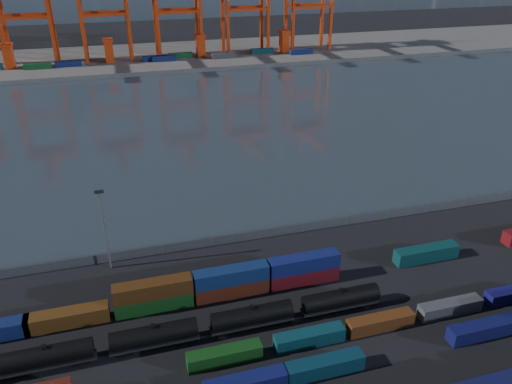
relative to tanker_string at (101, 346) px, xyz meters
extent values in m
plane|color=black|center=(31.80, -2.92, -2.11)|extent=(700.00, 700.00, 0.00)
plane|color=#2F3944|center=(31.80, 102.08, -2.10)|extent=(700.00, 700.00, 0.00)
cube|color=#514F4C|center=(31.80, 207.08, -1.11)|extent=(700.00, 70.00, 2.00)
cube|color=navy|center=(18.94, -12.20, -0.83)|extent=(11.79, 2.40, 2.55)
cube|color=#0D3245|center=(30.61, -12.20, -0.83)|extent=(11.79, 2.40, 2.55)
cube|color=#0F124D|center=(57.49, -12.20, -0.83)|extent=(11.79, 2.40, 2.55)
cube|color=#124714|center=(17.31, -6.17, -0.90)|extent=(11.19, 2.28, 2.42)
cube|color=#0D3D48|center=(30.71, -6.17, -0.90)|extent=(11.19, 2.28, 2.42)
cube|color=#633113|center=(42.87, -6.17, -0.90)|extent=(11.19, 2.28, 2.42)
cube|color=#494B4F|center=(55.78, -6.17, -0.90)|extent=(11.19, 2.28, 2.42)
cube|color=#5B3412|center=(-5.27, 8.68, -0.70)|extent=(13.03, 2.65, 2.82)
cube|color=#134A17|center=(8.58, 8.68, -0.70)|extent=(13.03, 2.65, 2.82)
cube|color=#512C10|center=(8.58, 8.68, 2.13)|extent=(13.03, 2.65, 2.82)
cube|color=#5D2212|center=(22.03, 8.68, -0.70)|extent=(13.03, 2.65, 2.82)
cube|color=navy|center=(22.03, 8.68, 2.13)|extent=(13.03, 2.65, 2.82)
cube|color=maroon|center=(35.43, 8.68, -0.70)|extent=(13.03, 2.65, 2.82)
cube|color=navy|center=(35.43, 8.68, 2.13)|extent=(13.03, 2.65, 2.82)
cube|color=#0C3E40|center=(60.93, 8.68, -0.70)|extent=(13.03, 2.65, 2.82)
cylinder|color=black|center=(-7.75, 0.00, 0.22)|extent=(13.18, 2.94, 2.94)
cylinder|color=black|center=(-7.75, 0.00, 1.84)|extent=(0.81, 0.81, 0.51)
cube|color=black|center=(-7.75, 0.00, -1.40)|extent=(13.69, 2.03, 0.41)
cube|color=black|center=(-12.31, 0.00, -1.81)|extent=(2.53, 1.82, 0.61)
cube|color=black|center=(-3.19, 0.00, -1.81)|extent=(2.53, 1.82, 0.61)
cylinder|color=black|center=(7.75, 0.00, 0.22)|extent=(13.18, 2.94, 2.94)
cylinder|color=black|center=(7.75, 0.00, 1.84)|extent=(0.81, 0.81, 0.51)
cube|color=black|center=(7.75, 0.00, -1.40)|extent=(13.69, 2.03, 0.41)
cube|color=black|center=(3.19, 0.00, -1.81)|extent=(2.53, 1.82, 0.61)
cube|color=black|center=(12.31, 0.00, -1.81)|extent=(2.53, 1.82, 0.61)
cylinder|color=black|center=(23.25, 0.00, 0.22)|extent=(13.18, 2.94, 2.94)
cylinder|color=black|center=(23.25, 0.00, 1.84)|extent=(0.81, 0.81, 0.51)
cube|color=black|center=(23.25, 0.00, -1.40)|extent=(13.69, 2.03, 0.41)
cube|color=black|center=(18.69, 0.00, -1.81)|extent=(2.53, 1.82, 0.61)
cube|color=black|center=(27.81, 0.00, -1.81)|extent=(2.53, 1.82, 0.61)
cylinder|color=black|center=(38.75, 0.00, 0.22)|extent=(13.18, 2.94, 2.94)
cylinder|color=black|center=(38.75, 0.00, 1.84)|extent=(0.81, 0.81, 0.51)
cube|color=black|center=(38.75, 0.00, -1.40)|extent=(13.69, 2.03, 0.41)
cube|color=black|center=(34.19, 0.00, -1.81)|extent=(2.53, 1.82, 0.61)
cube|color=black|center=(43.31, 0.00, -1.81)|extent=(2.53, 1.82, 0.61)
cube|color=#595B5E|center=(31.80, 25.08, -1.11)|extent=(160.00, 0.06, 2.00)
cylinder|color=slate|center=(-8.20, 25.08, -1.01)|extent=(0.12, 0.12, 2.20)
cylinder|color=slate|center=(1.80, 25.08, -1.01)|extent=(0.12, 0.12, 2.20)
cylinder|color=slate|center=(11.80, 25.08, -1.01)|extent=(0.12, 0.12, 2.20)
cylinder|color=slate|center=(21.80, 25.08, -1.01)|extent=(0.12, 0.12, 2.20)
cylinder|color=slate|center=(31.80, 25.08, -1.01)|extent=(0.12, 0.12, 2.20)
cylinder|color=slate|center=(41.80, 25.08, -1.01)|extent=(0.12, 0.12, 2.20)
cylinder|color=slate|center=(51.80, 25.08, -1.01)|extent=(0.12, 0.12, 2.20)
cylinder|color=slate|center=(61.80, 25.08, -1.01)|extent=(0.12, 0.12, 2.20)
cylinder|color=slate|center=(71.80, 25.08, -1.01)|extent=(0.12, 0.12, 2.20)
cylinder|color=slate|center=(81.80, 25.08, -1.01)|extent=(0.12, 0.12, 2.20)
cylinder|color=slate|center=(91.80, 25.08, -1.01)|extent=(0.12, 0.12, 2.20)
cylinder|color=slate|center=(1.80, 23.08, 5.89)|extent=(0.36, 0.36, 16.00)
cube|color=black|center=(1.80, 23.08, 14.19)|extent=(1.60, 0.40, 0.60)
cube|color=red|center=(-38.87, 207.91, 19.72)|extent=(1.55, 1.55, 43.66)
cube|color=red|center=(-17.53, 196.26, 19.72)|extent=(1.55, 1.55, 43.66)
cube|color=red|center=(-17.53, 207.91, 19.72)|extent=(1.55, 1.55, 43.66)
cube|color=red|center=(-28.20, 196.26, 21.90)|extent=(21.34, 1.36, 1.36)
cube|color=red|center=(-28.20, 207.91, 21.90)|extent=(21.34, 1.36, 1.36)
cube|color=red|center=(-3.87, 196.26, 19.72)|extent=(1.55, 1.55, 43.66)
cube|color=red|center=(-3.87, 207.91, 19.72)|extent=(1.55, 1.55, 43.66)
cube|color=red|center=(17.47, 196.26, 19.72)|extent=(1.55, 1.55, 43.66)
cube|color=red|center=(17.47, 207.91, 19.72)|extent=(1.55, 1.55, 43.66)
cube|color=red|center=(6.80, 196.26, 21.90)|extent=(21.34, 1.36, 1.36)
cube|color=red|center=(6.80, 207.91, 21.90)|extent=(21.34, 1.36, 1.36)
cube|color=red|center=(31.13, 196.26, 19.72)|extent=(1.55, 1.55, 43.66)
cube|color=red|center=(31.13, 207.91, 19.72)|extent=(1.55, 1.55, 43.66)
cube|color=red|center=(52.47, 196.26, 19.72)|extent=(1.55, 1.55, 43.66)
cube|color=red|center=(52.47, 207.91, 19.72)|extent=(1.55, 1.55, 43.66)
cube|color=red|center=(41.80, 196.26, 21.90)|extent=(21.34, 1.36, 1.36)
cube|color=red|center=(41.80, 207.91, 21.90)|extent=(21.34, 1.36, 1.36)
cube|color=red|center=(66.13, 196.26, 19.72)|extent=(1.55, 1.55, 43.66)
cube|color=red|center=(66.13, 207.91, 19.72)|extent=(1.55, 1.55, 43.66)
cube|color=red|center=(87.47, 196.26, 19.72)|extent=(1.55, 1.55, 43.66)
cube|color=red|center=(87.47, 207.91, 19.72)|extent=(1.55, 1.55, 43.66)
cube|color=red|center=(76.80, 196.26, 21.90)|extent=(21.34, 1.36, 1.36)
cube|color=red|center=(76.80, 207.91, 21.90)|extent=(21.34, 1.36, 1.36)
cube|color=red|center=(101.13, 196.26, 19.72)|extent=(1.55, 1.55, 43.66)
cube|color=red|center=(101.13, 207.91, 19.72)|extent=(1.55, 1.55, 43.66)
cube|color=red|center=(122.47, 196.26, 19.72)|extent=(1.55, 1.55, 43.66)
cube|color=red|center=(122.47, 207.91, 19.72)|extent=(1.55, 1.55, 43.66)
cube|color=red|center=(111.80, 196.26, 21.90)|extent=(21.34, 1.36, 1.36)
cube|color=red|center=(111.80, 207.91, 21.90)|extent=(21.34, 1.36, 1.36)
cube|color=navy|center=(32.46, 191.76, 1.19)|extent=(12.00, 2.44, 2.60)
cube|color=navy|center=(103.14, 188.01, 1.19)|extent=(12.00, 2.44, 2.60)
cube|color=navy|center=(28.16, 193.16, 1.19)|extent=(12.00, 2.44, 2.60)
cube|color=#3F4244|center=(62.18, 189.79, 1.19)|extent=(12.00, 2.44, 2.60)
cube|color=#144C23|center=(-25.95, 191.28, 1.19)|extent=(12.00, 2.44, 2.60)
cube|color=navy|center=(-12.36, 192.61, 1.19)|extent=(12.00, 2.44, 2.60)
cube|color=#144C23|center=(41.14, 196.56, 1.19)|extent=(12.00, 2.44, 2.60)
cube|color=#0C3842|center=(84.21, 195.91, 1.19)|extent=(12.00, 2.44, 2.60)
cube|color=red|center=(-38.20, 197.08, 4.89)|extent=(4.00, 6.00, 10.00)
cube|color=red|center=(-38.20, 197.08, 10.39)|extent=(5.00, 7.00, 1.20)
cube|color=red|center=(6.80, 197.08, 4.89)|extent=(4.00, 6.00, 10.00)
cube|color=red|center=(6.80, 197.08, 10.39)|extent=(5.00, 7.00, 1.20)
cube|color=red|center=(51.80, 197.08, 4.89)|extent=(4.00, 6.00, 10.00)
cube|color=red|center=(51.80, 197.08, 10.39)|extent=(5.00, 7.00, 1.20)
cube|color=red|center=(96.80, 197.08, 4.89)|extent=(4.00, 6.00, 10.00)
cube|color=red|center=(96.80, 197.08, 10.39)|extent=(5.00, 7.00, 1.20)
camera|label=1|loc=(6.57, -59.75, 53.99)|focal=35.00mm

